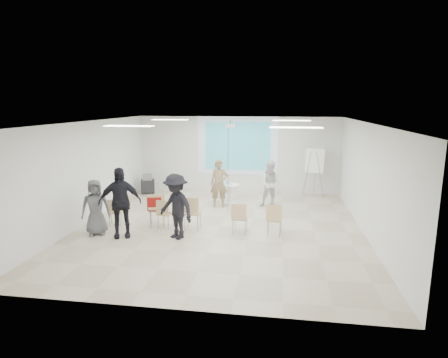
# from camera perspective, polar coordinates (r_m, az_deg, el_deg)

# --- Properties ---
(floor) EXTENTS (8.00, 9.00, 0.10)m
(floor) POSITION_cam_1_polar(r_m,az_deg,el_deg) (10.96, -0.62, -7.51)
(floor) COLOR beige
(floor) RESTS_ON ground
(ceiling) EXTENTS (8.00, 9.00, 0.10)m
(ceiling) POSITION_cam_1_polar(r_m,az_deg,el_deg) (10.37, -0.65, 8.91)
(ceiling) COLOR white
(ceiling) RESTS_ON wall_back
(wall_back) EXTENTS (8.00, 0.10, 3.00)m
(wall_back) POSITION_cam_1_polar(r_m,az_deg,el_deg) (15.00, 2.10, 3.77)
(wall_back) COLOR silver
(wall_back) RESTS_ON floor
(wall_left) EXTENTS (0.10, 9.00, 3.00)m
(wall_left) POSITION_cam_1_polar(r_m,az_deg,el_deg) (11.87, -20.33, 0.99)
(wall_left) COLOR silver
(wall_left) RESTS_ON floor
(wall_right) EXTENTS (0.10, 9.00, 3.00)m
(wall_right) POSITION_cam_1_polar(r_m,az_deg,el_deg) (10.70, 21.31, -0.17)
(wall_right) COLOR silver
(wall_right) RESTS_ON floor
(projection_halo) EXTENTS (3.20, 0.01, 2.30)m
(projection_halo) POSITION_cam_1_polar(r_m,az_deg,el_deg) (14.90, 2.08, 5.07)
(projection_halo) COLOR silver
(projection_halo) RESTS_ON wall_back
(projection_image) EXTENTS (2.60, 0.01, 1.90)m
(projection_image) POSITION_cam_1_polar(r_m,az_deg,el_deg) (14.88, 2.08, 5.06)
(projection_image) COLOR teal
(projection_image) RESTS_ON wall_back
(pedestal_table) EXTENTS (0.78, 0.78, 0.74)m
(pedestal_table) POSITION_cam_1_polar(r_m,az_deg,el_deg) (13.22, 1.02, -2.10)
(pedestal_table) COLOR white
(pedestal_table) RESTS_ON floor
(player_left) EXTENTS (0.74, 0.56, 1.86)m
(player_left) POSITION_cam_1_polar(r_m,az_deg,el_deg) (12.75, -0.77, -0.21)
(player_left) COLOR #927C59
(player_left) RESTS_ON floor
(player_right) EXTENTS (0.89, 0.73, 1.77)m
(player_right) POSITION_cam_1_polar(r_m,az_deg,el_deg) (12.87, 7.21, -0.40)
(player_right) COLOR white
(player_right) RESTS_ON floor
(controller_left) EXTENTS (0.05, 0.11, 0.04)m
(controller_left) POSITION_cam_1_polar(r_m,az_deg,el_deg) (12.91, 0.20, 1.28)
(controller_left) COLOR white
(controller_left) RESTS_ON player_left
(controller_right) EXTENTS (0.05, 0.12, 0.04)m
(controller_right) POSITION_cam_1_polar(r_m,az_deg,el_deg) (13.06, 6.48, 1.17)
(controller_right) COLOR silver
(controller_right) RESTS_ON player_right
(chair_far_left) EXTENTS (0.47, 0.49, 0.81)m
(chair_far_left) POSITION_cam_1_polar(r_m,az_deg,el_deg) (11.34, -16.30, -4.52)
(chair_far_left) COLOR tan
(chair_far_left) RESTS_ON floor
(chair_left_mid) EXTENTS (0.58, 0.61, 0.99)m
(chair_left_mid) POSITION_cam_1_polar(r_m,az_deg,el_deg) (10.92, -10.20, -4.26)
(chair_left_mid) COLOR tan
(chair_left_mid) RESTS_ON floor
(chair_left_inner) EXTENTS (0.47, 0.49, 0.85)m
(chair_left_inner) POSITION_cam_1_polar(r_m,az_deg,el_deg) (10.77, -9.06, -4.92)
(chair_left_inner) COLOR tan
(chair_left_inner) RESTS_ON floor
(chair_center) EXTENTS (0.45, 0.49, 0.97)m
(chair_center) POSITION_cam_1_polar(r_m,az_deg,el_deg) (10.52, -4.92, -4.81)
(chair_center) COLOR #CEB777
(chair_center) RESTS_ON floor
(chair_right_inner) EXTENTS (0.44, 0.47, 0.88)m
(chair_right_inner) POSITION_cam_1_polar(r_m,az_deg,el_deg) (10.18, 2.37, -5.64)
(chair_right_inner) COLOR tan
(chair_right_inner) RESTS_ON floor
(chair_right_far) EXTENTS (0.45, 0.48, 0.88)m
(chair_right_far) POSITION_cam_1_polar(r_m,az_deg,el_deg) (10.14, 7.67, -5.80)
(chair_right_far) COLOR #D0B678
(chair_right_far) RESTS_ON floor
(red_jacket) EXTENTS (0.41, 0.20, 0.38)m
(red_jacket) POSITION_cam_1_polar(r_m,az_deg,el_deg) (10.77, -10.58, -3.76)
(red_jacket) COLOR maroon
(red_jacket) RESTS_ON chair_left_mid
(laptop) EXTENTS (0.35, 0.28, 0.02)m
(laptop) POSITION_cam_1_polar(r_m,az_deg,el_deg) (10.86, -8.84, -5.03)
(laptop) COLOR black
(laptop) RESTS_ON chair_left_inner
(audience_left) EXTENTS (1.44, 1.15, 2.16)m
(audience_left) POSITION_cam_1_polar(r_m,az_deg,el_deg) (10.22, -15.61, -2.72)
(audience_left) COLOR black
(audience_left) RESTS_ON floor
(audience_mid) EXTENTS (1.45, 1.27, 1.97)m
(audience_mid) POSITION_cam_1_polar(r_m,az_deg,el_deg) (9.84, -7.35, -3.52)
(audience_mid) COLOR black
(audience_mid) RESTS_ON floor
(audience_outer) EXTENTS (0.98, 0.84, 1.71)m
(audience_outer) POSITION_cam_1_polar(r_m,az_deg,el_deg) (10.66, -19.02, -3.62)
(audience_outer) COLOR #5C5C61
(audience_outer) RESTS_ON floor
(flipchart_easel) EXTENTS (0.80, 0.63, 1.93)m
(flipchart_easel) POSITION_cam_1_polar(r_m,az_deg,el_deg) (14.36, 13.67, 2.79)
(flipchart_easel) COLOR gray
(flipchart_easel) RESTS_ON floor
(av_cart) EXTENTS (0.62, 0.55, 0.78)m
(av_cart) POSITION_cam_1_polar(r_m,az_deg,el_deg) (15.10, -11.54, -0.82)
(av_cart) COLOR black
(av_cart) RESTS_ON floor
(ceiling_projector) EXTENTS (0.30, 0.25, 3.00)m
(ceiling_projector) POSITION_cam_1_polar(r_m,az_deg,el_deg) (11.85, 0.97, 7.48)
(ceiling_projector) COLOR white
(ceiling_projector) RESTS_ON ceiling
(fluor_panel_nw) EXTENTS (1.20, 0.30, 0.02)m
(fluor_panel_nw) POSITION_cam_1_polar(r_m,az_deg,el_deg) (12.77, -8.22, 8.93)
(fluor_panel_nw) COLOR white
(fluor_panel_nw) RESTS_ON ceiling
(fluor_panel_ne) EXTENTS (1.20, 0.30, 0.02)m
(fluor_panel_ne) POSITION_cam_1_polar(r_m,az_deg,el_deg) (12.25, 10.25, 8.76)
(fluor_panel_ne) COLOR white
(fluor_panel_ne) RESTS_ON ceiling
(fluor_panel_sw) EXTENTS (1.20, 0.30, 0.02)m
(fluor_panel_sw) POSITION_cam_1_polar(r_m,az_deg,el_deg) (9.47, -14.29, 7.83)
(fluor_panel_sw) COLOR white
(fluor_panel_sw) RESTS_ON ceiling
(fluor_panel_se) EXTENTS (1.20, 0.30, 0.02)m
(fluor_panel_se) POSITION_cam_1_polar(r_m,az_deg,el_deg) (8.75, 10.91, 7.70)
(fluor_panel_se) COLOR white
(fluor_panel_se) RESTS_ON ceiling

